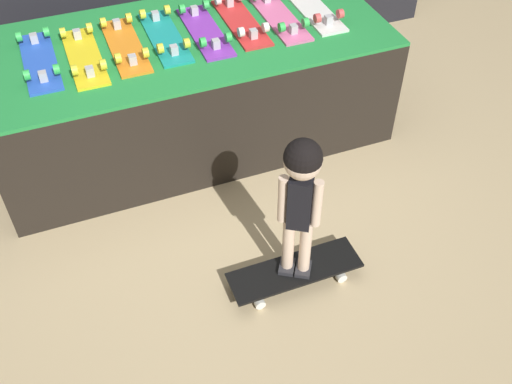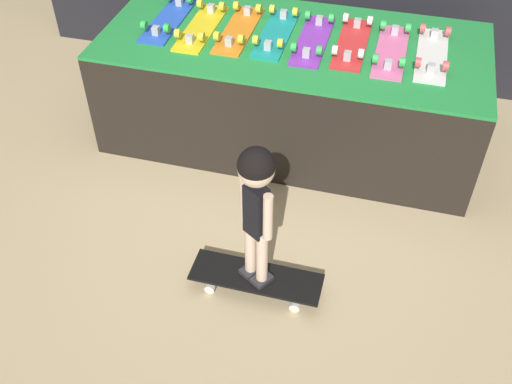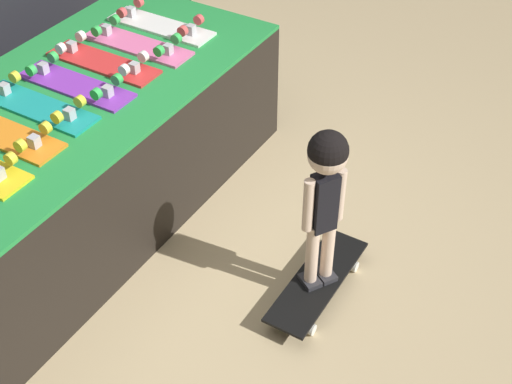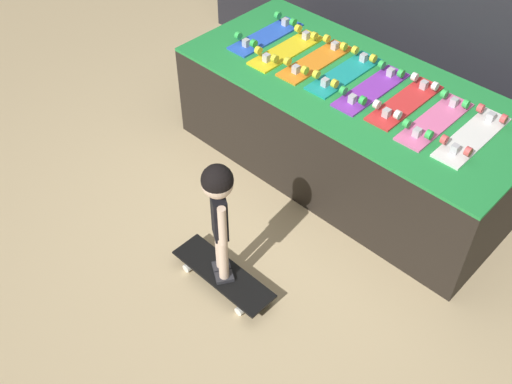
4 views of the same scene
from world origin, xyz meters
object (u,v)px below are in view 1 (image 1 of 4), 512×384
(skateboard_purple_on_rack, at_px, (205,30))
(skateboard_white_on_rack, at_px, (313,8))
(child, at_px, (301,186))
(skateboard_yellow_on_rack, at_px, (84,55))
(skateboard_red_on_rack, at_px, (241,20))
(skateboard_orange_on_rack, at_px, (125,44))
(skateboard_blue_on_rack, at_px, (39,60))
(skateboard_pink_on_rack, at_px, (280,16))
(skateboard_teal_on_rack, at_px, (165,35))
(skateboard_on_floor, at_px, (295,271))

(skateboard_purple_on_rack, xyz_separation_m, skateboard_white_on_rack, (0.68, 0.01, 0.00))
(skateboard_purple_on_rack, distance_m, child, 1.31)
(skateboard_yellow_on_rack, distance_m, skateboard_red_on_rack, 0.91)
(skateboard_orange_on_rack, bearing_deg, skateboard_yellow_on_rack, -172.28)
(skateboard_blue_on_rack, relative_size, skateboard_red_on_rack, 1.00)
(skateboard_orange_on_rack, relative_size, skateboard_white_on_rack, 1.00)
(skateboard_pink_on_rack, bearing_deg, skateboard_blue_on_rack, 178.90)
(skateboard_teal_on_rack, height_order, child, child)
(skateboard_teal_on_rack, bearing_deg, skateboard_white_on_rack, -0.54)
(skateboard_teal_on_rack, relative_size, skateboard_on_floor, 0.91)
(skateboard_blue_on_rack, bearing_deg, child, -55.42)
(child, bearing_deg, skateboard_orange_on_rack, 141.17)
(skateboard_blue_on_rack, relative_size, skateboard_orange_on_rack, 1.00)
(skateboard_purple_on_rack, bearing_deg, skateboard_white_on_rack, 1.16)
(skateboard_yellow_on_rack, bearing_deg, skateboard_white_on_rack, 1.49)
(skateboard_pink_on_rack, bearing_deg, skateboard_teal_on_rack, 177.58)
(skateboard_purple_on_rack, distance_m, skateboard_pink_on_rack, 0.46)
(skateboard_orange_on_rack, distance_m, skateboard_pink_on_rack, 0.91)
(child, bearing_deg, skateboard_pink_on_rack, 102.89)
(skateboard_orange_on_rack, xyz_separation_m, skateboard_on_floor, (0.46, -1.32, -0.64))
(skateboard_teal_on_rack, xyz_separation_m, child, (0.23, -1.34, -0.05))
(skateboard_orange_on_rack, height_order, skateboard_purple_on_rack, same)
(skateboard_purple_on_rack, distance_m, skateboard_white_on_rack, 0.68)
(skateboard_yellow_on_rack, bearing_deg, skateboard_teal_on_rack, 5.54)
(skateboard_blue_on_rack, xyz_separation_m, skateboard_teal_on_rack, (0.68, 0.00, 0.00))
(skateboard_white_on_rack, distance_m, skateboard_on_floor, 1.62)
(skateboard_blue_on_rack, xyz_separation_m, skateboard_red_on_rack, (1.14, 0.01, 0.00))
(skateboard_white_on_rack, xyz_separation_m, skateboard_on_floor, (-0.68, -1.33, -0.64))
(skateboard_yellow_on_rack, relative_size, skateboard_orange_on_rack, 1.00)
(skateboard_yellow_on_rack, xyz_separation_m, skateboard_pink_on_rack, (1.14, 0.02, 0.00))
(skateboard_pink_on_rack, bearing_deg, skateboard_orange_on_rack, 179.02)
(skateboard_orange_on_rack, xyz_separation_m, skateboard_purple_on_rack, (0.46, -0.01, 0.00))
(skateboard_purple_on_rack, bearing_deg, skateboard_red_on_rack, 6.51)
(skateboard_white_on_rack, bearing_deg, skateboard_orange_on_rack, -179.77)
(skateboard_blue_on_rack, distance_m, skateboard_red_on_rack, 1.14)
(skateboard_teal_on_rack, xyz_separation_m, skateboard_red_on_rack, (0.46, 0.00, 0.00))
(child, bearing_deg, skateboard_blue_on_rack, 156.47)
(skateboard_teal_on_rack, xyz_separation_m, skateboard_on_floor, (0.23, -1.34, -0.64))
(skateboard_yellow_on_rack, xyz_separation_m, skateboard_white_on_rack, (1.37, 0.04, 0.00))
(skateboard_teal_on_rack, xyz_separation_m, skateboard_pink_on_rack, (0.68, -0.03, 0.00))
(skateboard_red_on_rack, xyz_separation_m, skateboard_white_on_rack, (0.46, -0.01, 0.00))
(skateboard_teal_on_rack, distance_m, skateboard_red_on_rack, 0.46)
(skateboard_teal_on_rack, distance_m, skateboard_on_floor, 1.50)
(skateboard_orange_on_rack, bearing_deg, skateboard_purple_on_rack, -1.16)
(skateboard_purple_on_rack, height_order, skateboard_pink_on_rack, same)
(skateboard_yellow_on_rack, distance_m, skateboard_teal_on_rack, 0.46)
(skateboard_yellow_on_rack, relative_size, skateboard_white_on_rack, 1.00)
(skateboard_red_on_rack, bearing_deg, skateboard_on_floor, -99.40)
(skateboard_purple_on_rack, height_order, skateboard_white_on_rack, same)
(skateboard_yellow_on_rack, height_order, skateboard_purple_on_rack, same)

